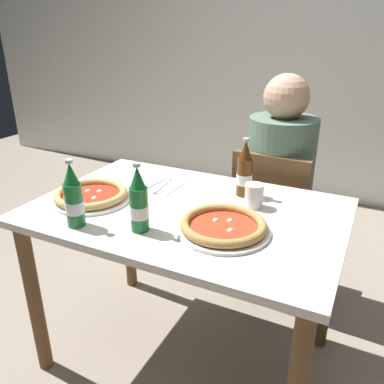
% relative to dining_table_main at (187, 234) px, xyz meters
% --- Properties ---
extents(ground_plane, '(8.00, 8.00, 0.00)m').
position_rel_dining_table_main_xyz_m(ground_plane, '(0.00, 0.00, -0.64)').
color(ground_plane, gray).
extents(back_wall_tiled, '(7.00, 0.10, 2.60)m').
position_rel_dining_table_main_xyz_m(back_wall_tiled, '(0.00, 2.20, 0.66)').
color(back_wall_tiled, white).
rests_on(back_wall_tiled, ground_plane).
extents(dining_table_main, '(1.20, 0.80, 0.75)m').
position_rel_dining_table_main_xyz_m(dining_table_main, '(0.00, 0.00, 0.00)').
color(dining_table_main, silver).
rests_on(dining_table_main, ground_plane).
extents(chair_behind_table, '(0.42, 0.42, 0.85)m').
position_rel_dining_table_main_xyz_m(chair_behind_table, '(0.20, 0.61, -0.15)').
color(chair_behind_table, brown).
rests_on(chair_behind_table, ground_plane).
extents(diner_seated, '(0.34, 0.34, 1.21)m').
position_rel_dining_table_main_xyz_m(diner_seated, '(0.20, 0.66, -0.05)').
color(diner_seated, '#2D3342').
rests_on(diner_seated, ground_plane).
extents(pizza_margherita_near, '(0.33, 0.33, 0.04)m').
position_rel_dining_table_main_xyz_m(pizza_margherita_near, '(0.20, -0.11, 0.13)').
color(pizza_margherita_near, white).
rests_on(pizza_margherita_near, dining_table_main).
extents(pizza_marinara_far, '(0.32, 0.32, 0.04)m').
position_rel_dining_table_main_xyz_m(pizza_marinara_far, '(-0.39, -0.10, 0.13)').
color(pizza_marinara_far, white).
rests_on(pizza_marinara_far, dining_table_main).
extents(beer_bottle_left, '(0.07, 0.07, 0.25)m').
position_rel_dining_table_main_xyz_m(beer_bottle_left, '(0.16, 0.22, 0.22)').
color(beer_bottle_left, '#512D0F').
rests_on(beer_bottle_left, dining_table_main).
extents(beer_bottle_center, '(0.07, 0.07, 0.25)m').
position_rel_dining_table_main_xyz_m(beer_bottle_center, '(-0.29, -0.30, 0.22)').
color(beer_bottle_center, '#196B2D').
rests_on(beer_bottle_center, dining_table_main).
extents(beer_bottle_right, '(0.07, 0.07, 0.25)m').
position_rel_dining_table_main_xyz_m(beer_bottle_right, '(-0.06, -0.23, 0.22)').
color(beer_bottle_right, '#196B2D').
rests_on(beer_bottle_right, dining_table_main).
extents(napkin_with_cutlery, '(0.19, 0.19, 0.01)m').
position_rel_dining_table_main_xyz_m(napkin_with_cutlery, '(-0.22, 0.16, 0.12)').
color(napkin_with_cutlery, white).
rests_on(napkin_with_cutlery, dining_table_main).
extents(paper_cup, '(0.07, 0.07, 0.09)m').
position_rel_dining_table_main_xyz_m(paper_cup, '(0.23, 0.13, 0.16)').
color(paper_cup, white).
rests_on(paper_cup, dining_table_main).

